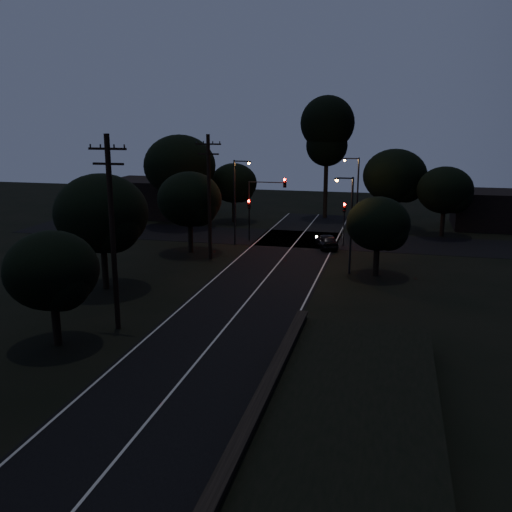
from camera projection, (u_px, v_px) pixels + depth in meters
The scene contains 22 objects.
road_surface at pixel (277, 265), 46.73m from camera, with size 60.00×70.00×0.03m.
retaining_wall at pixel (335, 477), 18.26m from camera, with size 6.93×26.00×1.60m.
utility_pole_mid at pixel (112, 231), 31.54m from camera, with size 2.20×0.30×11.00m.
utility_pole_far at pixel (209, 195), 47.64m from camera, with size 2.20×0.30×10.50m.
tree_left_b at pixel (54, 273), 29.45m from camera, with size 4.87×4.87×6.19m.
tree_left_c at pixel (104, 216), 39.12m from camera, with size 6.44×6.44×8.14m.
tree_left_d at pixel (191, 201), 50.14m from camera, with size 5.70×5.70×7.24m.
tree_far_nw at pixel (235, 184), 65.44m from camera, with size 5.32×5.32×6.74m.
tree_far_w at pixel (182, 167), 62.24m from camera, with size 7.87×7.87×10.04m.
tree_far_ne at pixel (397, 178), 60.96m from camera, with size 6.80×6.80×8.60m.
tree_far_e at pixel (447, 191), 57.25m from camera, with size 5.57×5.57×7.07m.
tree_right_a at pixel (380, 225), 42.76m from camera, with size 4.79×4.79×6.09m.
tall_pine at pixel (327, 130), 66.58m from camera, with size 6.31×6.31×14.35m.
building_left at pixel (153, 197), 70.53m from camera, with size 10.00×8.00×4.40m, color black.
building_right at pixel (496, 210), 62.29m from camera, with size 9.00×7.00×4.00m, color black.
signal_left at pixel (249, 212), 55.49m from camera, with size 0.28×0.35×4.10m.
signal_right at pixel (344, 216), 53.36m from camera, with size 0.28×0.35×4.10m.
signal_mast at pixel (266, 197), 54.74m from camera, with size 3.70×0.35×6.25m.
streetlight_a at pixel (236, 196), 53.35m from camera, with size 1.66×0.26×8.00m.
streetlight_b at pixel (356, 192), 56.56m from camera, with size 1.66×0.26×8.00m.
streetlight_c at pixel (349, 219), 43.30m from camera, with size 1.46×0.26×7.50m.
car at pixel (327, 241), 52.87m from camera, with size 1.59×3.94×1.34m, color black.
Camera 1 is at (9.10, -13.20, 11.85)m, focal length 40.00 mm.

